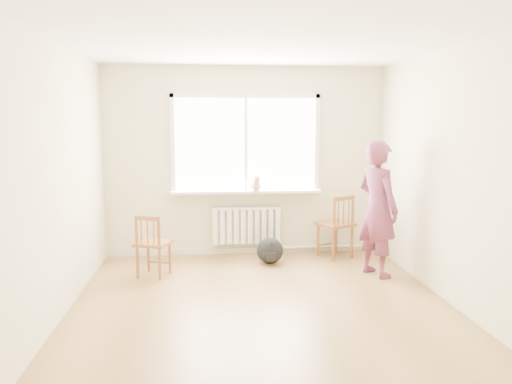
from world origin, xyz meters
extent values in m
plane|color=olive|center=(0.00, 0.00, 0.00)|extent=(4.50, 4.50, 0.00)
plane|color=white|center=(0.00, 0.00, 2.70)|extent=(4.50, 4.50, 0.00)
cube|color=beige|center=(0.00, 2.25, 1.35)|extent=(4.00, 0.01, 2.70)
cube|color=white|center=(0.00, 2.23, 1.60)|extent=(2.00, 0.02, 1.30)
cube|color=white|center=(0.00, 2.21, 2.28)|extent=(2.12, 0.05, 0.06)
cube|color=white|center=(-1.03, 2.21, 1.60)|extent=(0.06, 0.05, 1.42)
cube|color=white|center=(1.03, 2.21, 1.60)|extent=(0.06, 0.05, 1.42)
cube|color=white|center=(0.00, 2.21, 1.60)|extent=(0.04, 0.05, 1.30)
cube|color=white|center=(0.00, 2.14, 0.93)|extent=(2.15, 0.22, 0.04)
cube|color=white|center=(0.00, 2.20, 0.43)|extent=(1.00, 0.02, 0.55)
cube|color=white|center=(0.00, 2.15, 0.43)|extent=(1.00, 0.10, 0.51)
cube|color=white|center=(0.00, 2.15, 0.69)|extent=(1.00, 0.12, 0.03)
cylinder|color=silver|center=(1.25, 2.19, 0.08)|extent=(1.40, 0.04, 0.04)
cube|color=beige|center=(0.00, 2.23, 0.04)|extent=(4.00, 0.03, 0.08)
cube|color=brown|center=(-1.24, 1.27, 0.42)|extent=(0.50, 0.48, 0.04)
cylinder|color=brown|center=(-1.04, 1.36, 0.21)|extent=(0.03, 0.03, 0.42)
cylinder|color=brown|center=(-1.32, 1.47, 0.21)|extent=(0.03, 0.03, 0.42)
cylinder|color=brown|center=(-1.15, 1.08, 0.21)|extent=(0.03, 0.03, 0.42)
cylinder|color=brown|center=(-1.43, 1.18, 0.21)|extent=(0.03, 0.03, 0.42)
cylinder|color=brown|center=(-1.15, 1.08, 0.40)|extent=(0.04, 0.04, 0.79)
cylinder|color=brown|center=(-1.43, 1.18, 0.40)|extent=(0.04, 0.04, 0.79)
cube|color=brown|center=(-1.29, 1.13, 0.76)|extent=(0.31, 0.14, 0.05)
cylinder|color=brown|center=(-1.21, 1.10, 0.60)|extent=(0.02, 0.02, 0.32)
cylinder|color=brown|center=(-1.29, 1.13, 0.60)|extent=(0.02, 0.02, 0.32)
cylinder|color=brown|center=(-1.37, 1.16, 0.60)|extent=(0.02, 0.02, 0.32)
cube|color=brown|center=(1.25, 1.91, 0.48)|extent=(0.59, 0.58, 0.04)
cylinder|color=brown|center=(1.33, 2.14, 0.24)|extent=(0.04, 0.04, 0.48)
cylinder|color=brown|center=(1.02, 1.99, 0.24)|extent=(0.04, 0.04, 0.48)
cylinder|color=brown|center=(1.47, 1.83, 0.24)|extent=(0.04, 0.04, 0.48)
cylinder|color=brown|center=(1.17, 1.69, 0.24)|extent=(0.04, 0.04, 0.48)
cylinder|color=brown|center=(1.47, 1.83, 0.45)|extent=(0.04, 0.04, 0.90)
cylinder|color=brown|center=(1.17, 1.69, 0.45)|extent=(0.04, 0.04, 0.90)
cube|color=brown|center=(1.32, 1.76, 0.87)|extent=(0.35, 0.19, 0.06)
cylinder|color=brown|center=(1.41, 1.80, 0.68)|extent=(0.02, 0.02, 0.36)
cylinder|color=brown|center=(1.32, 1.76, 0.68)|extent=(0.02, 0.02, 0.36)
cylinder|color=brown|center=(1.24, 1.72, 0.68)|extent=(0.02, 0.02, 0.36)
imported|color=#AD3948|center=(1.55, 1.04, 0.85)|extent=(0.62, 0.73, 1.70)
ellipsoid|color=beige|center=(0.13, 2.07, 1.04)|extent=(0.17, 0.25, 0.18)
sphere|color=beige|center=(0.13, 1.95, 1.13)|extent=(0.10, 0.10, 0.10)
cone|color=beige|center=(0.10, 1.95, 1.18)|extent=(0.03, 0.03, 0.04)
cone|color=beige|center=(0.16, 1.95, 1.18)|extent=(0.03, 0.03, 0.04)
cylinder|color=beige|center=(0.13, 2.20, 0.99)|extent=(0.02, 0.17, 0.02)
cylinder|color=beige|center=(0.10, 1.98, 1.00)|extent=(0.02, 0.02, 0.09)
cylinder|color=beige|center=(0.16, 1.98, 1.00)|extent=(0.02, 0.02, 0.09)
ellipsoid|color=black|center=(0.28, 1.66, 0.18)|extent=(0.37, 0.29, 0.36)
camera|label=1|loc=(-0.56, -4.89, 1.93)|focal=35.00mm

